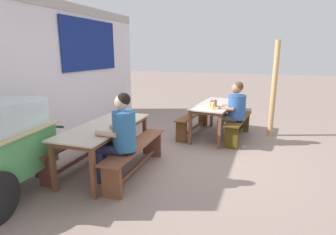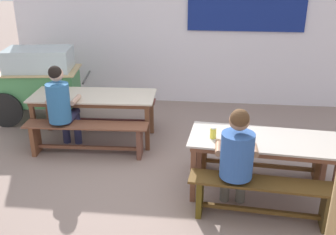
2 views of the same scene
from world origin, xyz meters
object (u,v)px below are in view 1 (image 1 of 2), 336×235
Objects in this scene: bench_near_back at (193,120)px; person_near_front at (234,108)px; dining_table_far at (105,130)px; bench_near_front at (238,125)px; person_left_back_turned at (119,134)px; food_cart at (1,143)px; tissue_box at (214,103)px; condiment_jar at (213,106)px; dining_table_near at (216,107)px; wooden_support_post at (274,90)px; bench_far_front at (136,155)px; bench_far_back at (79,148)px.

person_near_front is (-0.37, -0.93, 0.43)m from bench_near_back.
bench_near_front is (2.30, -1.77, -0.34)m from dining_table_far.
person_left_back_turned is (-2.35, 1.24, 0.01)m from person_near_front.
food_cart is 3.79m from tissue_box.
tissue_box is 0.28m from condiment_jar.
dining_table_near reaches higher than bench_near_front.
dining_table_far is 1.38m from food_cart.
wooden_support_post is at bearing -38.58° from food_cart.
bench_far_front is at bearing 155.34° from condiment_jar.
wooden_support_post reaches higher than dining_table_near.
bench_near_back is (2.39, -0.76, -0.35)m from dining_table_far.
bench_far_front is at bearing -87.50° from dining_table_far.
bench_far_front and bench_near_front have the same top height.
wooden_support_post reaches higher than bench_far_front.
bench_near_front is 1.10m from wooden_support_post.
food_cart is 4.00m from person_near_front.
bench_far_back is at bearing 135.60° from bench_near_front.
bench_far_back is at bearing 152.30° from bench_near_back.
bench_near_front is 0.91× the size of food_cart.
tissue_box reaches higher than condiment_jar.
condiment_jar is at bearing -45.35° from bench_far_back.
bench_far_front is at bearing 161.93° from dining_table_near.
dining_table_far reaches higher than bench_near_front.
person_left_back_turned is (-2.63, 1.32, 0.42)m from bench_near_front.
person_near_front reaches higher than food_cart.
person_near_front is at bearing -127.85° from dining_table_near.
bench_near_front is (-0.04, -0.50, -0.34)m from dining_table_near.
bench_far_back is (-2.37, 1.77, -0.35)m from dining_table_near.
person_left_back_turned is at bearing 157.61° from condiment_jar.
tissue_box is at bearing -20.75° from bench_far_front.
dining_table_far is at bearing 140.15° from person_near_front.
bench_far_front is 2.35m from person_near_front.
bench_near_back is 1.08m from person_near_front.
person_left_back_turned reaches higher than food_cart.
dining_table_near reaches higher than bench_far_back.
condiment_jar is at bearing 139.08° from bench_near_front.
condiment_jar reaches higher than dining_table_near.
condiment_jar reaches higher than bench_far_back.
food_cart is (-1.13, 0.25, 0.41)m from bench_far_back.
dining_table_far is 0.61m from bench_far_back.
bench_near_back is 1.33× the size of person_near_front.
tissue_box is at bearing -32.42° from food_cart.
tissue_box reaches higher than bench_far_back.
bench_near_front is (2.28, -1.26, 0.01)m from bench_far_front.
dining_table_far is 0.56m from person_left_back_turned.
dining_table_near is at bearing -30.04° from food_cart.
bench_far_back is 1.08m from person_left_back_turned.
bench_far_front is 1.12× the size of bench_near_front.
bench_near_back is (2.37, -0.25, -0.00)m from bench_far_front.
bench_near_back is 0.81× the size of wooden_support_post.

